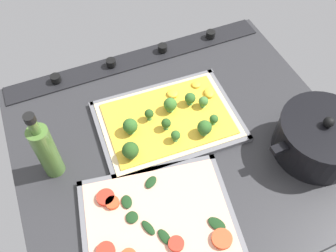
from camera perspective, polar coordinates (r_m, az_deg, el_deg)
The scene contains 8 objects.
ground_plane at distance 90.25cm, azimuth 2.15°, elevation -3.08°, with size 80.22×70.84×3.00cm, color #28282B.
stove_control_panel at distance 107.98cm, azimuth -4.88°, elevation 10.75°, with size 77.01×7.00×2.60cm.
baking_tray_front at distance 92.05cm, azimuth -0.02°, elevation 0.66°, with size 36.64×26.86×1.30cm.
broccoli_pizza at distance 90.50cm, azimuth -0.02°, elevation 0.91°, with size 34.13×24.35×5.72cm.
baking_tray_back at distance 79.33cm, azimuth -1.59°, elevation -14.59°, with size 36.22×30.03×1.30cm.
veggie_pizza_back at distance 78.55cm, azimuth -1.80°, elevation -14.62°, with size 33.45×27.26×1.90cm.
cooking_pot at distance 90.78cm, azimuth 22.94°, elevation -1.73°, with size 27.16×20.35×12.30cm.
oil_bottle at distance 82.08cm, azimuth -18.85°, elevation -3.65°, with size 4.60×4.60×20.54cm.
Camera 1 is at (22.18, 43.88, 74.19)cm, focal length 38.31 mm.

